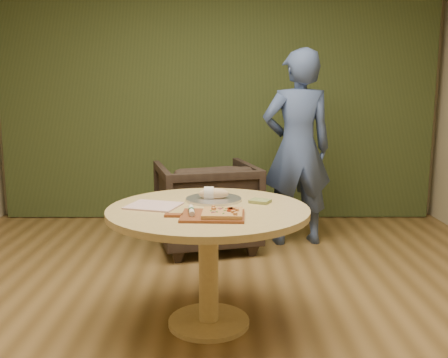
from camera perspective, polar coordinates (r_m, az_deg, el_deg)
name	(u,v)px	position (r m, az deg, el deg)	size (l,w,h in m)	color
room_shell	(212,99)	(2.72, -1.43, 9.18)	(5.04, 6.04, 2.84)	olive
curtain	(217,94)	(5.62, -0.79, 9.69)	(4.80, 0.14, 2.78)	#2E3B1A
pedestal_table	(208,230)	(3.03, -1.80, -5.86)	(1.22, 1.22, 0.75)	tan
pizza_paddle	(211,216)	(2.78, -1.50, -4.22)	(0.45, 0.30, 0.01)	brown
flatbread_pizza	(223,213)	(2.76, -0.14, -3.90)	(0.23, 0.23, 0.04)	tan
cutlery_roll	(191,210)	(2.81, -3.74, -3.60)	(0.05, 0.20, 0.03)	beige
newspaper	(154,206)	(3.05, -8.04, -3.04)	(0.30, 0.25, 0.01)	white
serving_tray	(214,199)	(3.19, -1.19, -2.32)	(0.36, 0.36, 0.02)	silver
bread_roll	(212,194)	(3.18, -1.35, -1.68)	(0.19, 0.09, 0.09)	#E4C18B
green_packet	(260,201)	(3.13, 4.15, -2.54)	(0.12, 0.10, 0.02)	olive
armchair	(206,201)	(4.59, -2.06, -2.48)	(0.86, 0.80, 0.88)	black
person_standing	(297,148)	(4.70, 8.37, 3.47)	(0.66, 0.44, 1.82)	#3E5281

